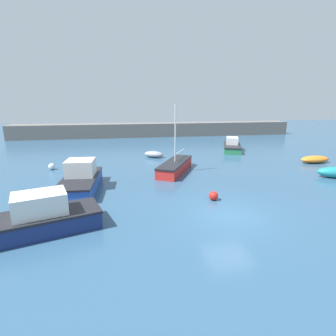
% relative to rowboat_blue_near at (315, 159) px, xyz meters
% --- Properties ---
extents(ground_plane, '(120.00, 120.00, 0.20)m').
position_rel_rowboat_blue_near_xyz_m(ground_plane, '(-12.84, -9.98, -0.44)').
color(ground_plane, '#2D5170').
extents(harbor_breakwater, '(45.68, 3.10, 2.18)m').
position_rel_rowboat_blue_near_xyz_m(harbor_breakwater, '(-12.84, 21.56, 0.75)').
color(harbor_breakwater, '#66605B').
rests_on(harbor_breakwater, ground_plane).
extents(rowboat_blue_near, '(2.98, 1.36, 0.68)m').
position_rel_rowboat_blue_near_xyz_m(rowboat_blue_near, '(0.00, 0.00, 0.00)').
color(rowboat_blue_near, orange).
rests_on(rowboat_blue_near, ground_plane).
extents(sailboat_tall_mast, '(4.01, 5.71, 5.63)m').
position_rel_rowboat_blue_near_xyz_m(sailboat_tall_mast, '(-14.02, -1.03, 0.14)').
color(sailboat_tall_mast, red).
rests_on(sailboat_tall_mast, ground_plane).
extents(open_tender_yellow, '(2.96, 1.97, 0.85)m').
position_rel_rowboat_blue_near_xyz_m(open_tender_yellow, '(-1.91, -4.78, 0.09)').
color(open_tender_yellow, teal).
rests_on(open_tender_yellow, ground_plane).
extents(cabin_cruiser_white, '(2.51, 5.60, 1.99)m').
position_rel_rowboat_blue_near_xyz_m(cabin_cruiser_white, '(-21.19, -4.32, 0.36)').
color(cabin_cruiser_white, '#2D56B7').
rests_on(cabin_cruiser_white, ground_plane).
extents(motorboat_with_cabin, '(6.38, 3.88, 1.88)m').
position_rel_rowboat_blue_near_xyz_m(motorboat_with_cabin, '(-22.35, -10.30, 0.34)').
color(motorboat_with_cabin, navy).
rests_on(motorboat_with_cabin, ground_plane).
extents(dinghy_near_pier, '(2.33, 1.99, 0.66)m').
position_rel_rowboat_blue_near_xyz_m(dinghy_near_pier, '(-15.13, 5.02, -0.01)').
color(dinghy_near_pier, gray).
rests_on(dinghy_near_pier, ground_plane).
extents(motorboat_grey_hull, '(3.58, 5.50, 1.57)m').
position_rel_rowboat_blue_near_xyz_m(motorboat_grey_hull, '(-5.47, 7.21, 0.22)').
color(motorboat_grey_hull, '#287A4C').
rests_on(motorboat_grey_hull, ground_plane).
extents(mooring_buoy_red, '(0.55, 0.55, 0.55)m').
position_rel_rowboat_blue_near_xyz_m(mooring_buoy_red, '(-12.95, -7.75, -0.06)').
color(mooring_buoy_red, red).
rests_on(mooring_buoy_red, ground_plane).
extents(mooring_buoy_white, '(0.55, 0.55, 0.55)m').
position_rel_rowboat_blue_near_xyz_m(mooring_buoy_white, '(-24.51, 1.48, -0.06)').
color(mooring_buoy_white, white).
rests_on(mooring_buoy_white, ground_plane).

